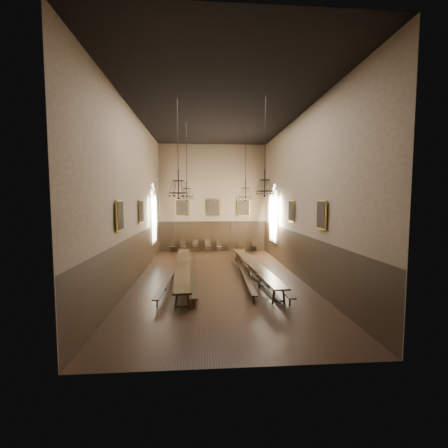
{
  "coord_description": "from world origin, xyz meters",
  "views": [
    {
      "loc": [
        -0.9,
        -16.4,
        4.36
      ],
      "look_at": [
        0.41,
        1.5,
        2.91
      ],
      "focal_mm": 24.0,
      "sensor_mm": 36.0,
      "label": 1
    }
  ],
  "objects": [
    {
      "name": "wall_left",
      "position": [
        -4.51,
        0.0,
        4.5
      ],
      "size": [
        0.02,
        18.0,
        9.0
      ],
      "primitive_type": "cube",
      "color": "#776249",
      "rests_on": "ground"
    },
    {
      "name": "ceiling",
      "position": [
        0.0,
        0.0,
        9.01
      ],
      "size": [
        9.0,
        18.0,
        0.02
      ],
      "primitive_type": "cube",
      "color": "black",
      "rests_on": "ground"
    },
    {
      "name": "bench_left_inner",
      "position": [
        -1.39,
        0.14,
        0.28
      ],
      "size": [
        0.6,
        9.84,
        0.44
      ],
      "rotation": [
        0.0,
        0.0,
        0.03
      ],
      "color": "black",
      "rests_on": "floor"
    },
    {
      "name": "wall_back",
      "position": [
        0.0,
        9.01,
        4.5
      ],
      "size": [
        9.0,
        0.02,
        9.0
      ],
      "primitive_type": "cube",
      "color": "#776249",
      "rests_on": "ground"
    },
    {
      "name": "chair_1",
      "position": [
        -2.48,
        8.52,
        0.3
      ],
      "size": [
        0.55,
        0.55,
        1.0
      ],
      "rotation": [
        0.0,
        0.0,
        0.28
      ],
      "color": "black",
      "rests_on": "floor"
    },
    {
      "name": "chair_4",
      "position": [
        0.51,
        8.6,
        0.26
      ],
      "size": [
        0.43,
        0.43,
        0.88
      ],
      "rotation": [
        0.0,
        0.0,
        0.13
      ],
      "color": "black",
      "rests_on": "floor"
    },
    {
      "name": "portrait_left_1",
      "position": [
        -4.38,
        -3.5,
        3.7
      ],
      "size": [
        0.12,
        1.0,
        1.3
      ],
      "color": "#B18C2A",
      "rests_on": "wall_left"
    },
    {
      "name": "portrait_right_0",
      "position": [
        4.38,
        1.0,
        3.7
      ],
      "size": [
        0.12,
        1.0,
        1.3
      ],
      "color": "#B18C2A",
      "rests_on": "wall_right"
    },
    {
      "name": "wall_right",
      "position": [
        4.51,
        0.0,
        4.5
      ],
      "size": [
        0.02,
        18.0,
        9.0
      ],
      "primitive_type": "cube",
      "color": "#776249",
      "rests_on": "ground"
    },
    {
      "name": "table_left",
      "position": [
        -1.98,
        0.02,
        0.41
      ],
      "size": [
        1.31,
        10.55,
        0.82
      ],
      "rotation": [
        0.0,
        0.0,
        0.06
      ],
      "color": "black",
      "rests_on": "floor"
    },
    {
      "name": "chandelier_back_left",
      "position": [
        -1.83,
        2.1,
        4.87
      ],
      "size": [
        0.8,
        0.8,
        4.59
      ],
      "color": "black",
      "rests_on": "ceiling"
    },
    {
      "name": "table_right",
      "position": [
        2.0,
        0.13,
        0.39
      ],
      "size": [
        1.31,
        10.03,
        0.78
      ],
      "rotation": [
        0.0,
        0.0,
        0.06
      ],
      "color": "black",
      "rests_on": "floor"
    },
    {
      "name": "portrait_right_1",
      "position": [
        4.38,
        -3.5,
        3.7
      ],
      "size": [
        0.12,
        1.0,
        1.3
      ],
      "color": "#B18C2A",
      "rests_on": "wall_right"
    },
    {
      "name": "chair_2",
      "position": [
        -1.46,
        8.53,
        0.31
      ],
      "size": [
        0.56,
        0.56,
        1.03
      ],
      "rotation": [
        0.0,
        0.0,
        0.26
      ],
      "color": "black",
      "rests_on": "floor"
    },
    {
      "name": "chair_5",
      "position": [
        1.46,
        8.5,
        0.26
      ],
      "size": [
        0.43,
        0.43,
        0.87
      ],
      "rotation": [
        0.0,
        0.0,
        -0.11
      ],
      "color": "black",
      "rests_on": "floor"
    },
    {
      "name": "chandelier_back_right",
      "position": [
        1.79,
        2.09,
        4.84
      ],
      "size": [
        0.86,
        0.86,
        4.61
      ],
      "color": "black",
      "rests_on": "ceiling"
    },
    {
      "name": "wainscot_panelling",
      "position": [
        0.0,
        0.0,
        1.25
      ],
      "size": [
        9.0,
        18.0,
        2.5
      ],
      "primitive_type": null,
      "color": "black",
      "rests_on": "floor"
    },
    {
      "name": "portrait_back_1",
      "position": [
        0.0,
        8.88,
        3.7
      ],
      "size": [
        1.1,
        0.12,
        1.4
      ],
      "color": "#B18C2A",
      "rests_on": "wall_back"
    },
    {
      "name": "floor",
      "position": [
        0.0,
        0.0,
        -0.01
      ],
      "size": [
        9.0,
        18.0,
        0.02
      ],
      "primitive_type": "cube",
      "color": "black",
      "rests_on": "ground"
    },
    {
      "name": "chair_6",
      "position": [
        2.42,
        8.62,
        0.28
      ],
      "size": [
        0.45,
        0.45,
        0.92
      ],
      "rotation": [
        0.0,
        0.0,
        0.1
      ],
      "color": "black",
      "rests_on": "floor"
    },
    {
      "name": "wall_front",
      "position": [
        0.0,
        -9.01,
        4.5
      ],
      "size": [
        9.0,
        0.02,
        9.0
      ],
      "primitive_type": "cube",
      "color": "#776249",
      "rests_on": "ground"
    },
    {
      "name": "chandelier_front_right",
      "position": [
        1.95,
        -2.85,
        5.08
      ],
      "size": [
        0.78,
        0.78,
        4.38
      ],
      "color": "black",
      "rests_on": "ceiling"
    },
    {
      "name": "portrait_back_0",
      "position": [
        -2.6,
        8.88,
        3.7
      ],
      "size": [
        1.1,
        0.12,
        1.4
      ],
      "color": "#B18C2A",
      "rests_on": "wall_back"
    },
    {
      "name": "chair_3",
      "position": [
        -0.41,
        8.62,
        0.31
      ],
      "size": [
        0.56,
        0.56,
        1.03
      ],
      "rotation": [
        0.0,
        0.0,
        0.28
      ],
      "color": "black",
      "rests_on": "floor"
    },
    {
      "name": "chandelier_front_left",
      "position": [
        -2.01,
        -2.22,
        4.97
      ],
      "size": [
        0.88,
        0.88,
        4.47
      ],
      "color": "black",
      "rests_on": "ceiling"
    },
    {
      "name": "bench_left_outer",
      "position": [
        -2.57,
        -0.0,
        0.27
      ],
      "size": [
        0.68,
        9.5,
        0.43
      ],
      "rotation": [
        0.0,
        0.0,
        -0.04
      ],
      "color": "black",
      "rests_on": "floor"
    },
    {
      "name": "window_right",
      "position": [
        4.43,
        5.5,
        3.4
      ],
      "size": [
        0.2,
        2.2,
        4.6
      ],
      "primitive_type": null,
      "color": "white",
      "rests_on": "wall_right"
    },
    {
      "name": "window_left",
      "position": [
        -4.43,
        5.5,
        3.4
      ],
      "size": [
        0.2,
        2.2,
        4.6
      ],
      "primitive_type": null,
      "color": "white",
      "rests_on": "wall_left"
    },
    {
      "name": "chair_0",
      "position": [
        -3.39,
        8.53,
        0.3
      ],
      "size": [
        0.53,
        0.53,
        0.99
      ],
      "rotation": [
        0.0,
        0.0,
        -0.24
      ],
      "color": "black",
      "rests_on": "floor"
    },
    {
      "name": "bench_right_outer",
      "position": [
        2.57,
        0.06,
        0.29
      ],
      "size": [
        0.51,
        10.26,
        0.46
      ],
      "rotation": [
        0.0,
        0.0,
        0.02
      ],
      "color": "black",
      "rests_on": "floor"
    },
    {
      "name": "portrait_back_2",
      "position": [
        2.6,
        8.88,
        3.7
      ],
      "size": [
        1.1,
        0.12,
        1.4
      ],
      "color": "#B18C2A",
      "rests_on": "wall_back"
    },
    {
      "name": "portrait_left_0",
      "position": [
        -4.38,
        1.0,
        3.7
      ],
      "size": [
        0.12,
        1.0,
        1.3
      ],
      "color": "#B18C2A",
      "rests_on": "wall_left"
    },
    {
      "name": "chair_7",
      "position": [
        3.55,
        8.5,
        0.3
      ],
      "size": [
        0.48,
        0.48,
        0.99
      ],
      "rotation": [
        0.0,
        0.0,
        -0.1
      ],
      "color": "black",
      "rests_on": "floor"
    },
    {
      "name": "bench_right_inner",
      "position": [
        1.39,
        0.03,
        0.26
      ],
      "size": [
        0.57,
        9.03,
        0.41
      ],
      "rotation": [
        0.0,
        0.0,
        -0.03
      ],
      "color": "black",
      "rests_on": "floor"
    }
  ]
}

